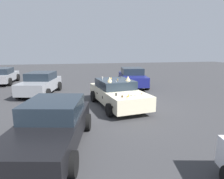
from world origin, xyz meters
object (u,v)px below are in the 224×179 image
art_car_decorated (117,93)px  parked_sedan_row_back_center (132,77)px  parked_sedan_far_right (41,83)px  parked_sedan_near_right (2,76)px  parked_sedan_behind_right (52,125)px

art_car_decorated → parked_sedan_row_back_center: size_ratio=1.09×
art_car_decorated → parked_sedan_far_right: bearing=-139.1°
art_car_decorated → parked_sedan_near_right: 11.59m
parked_sedan_near_right → parked_sedan_behind_right: (-12.15, -5.13, -0.01)m
parked_sedan_row_back_center → parked_sedan_behind_right: (-8.67, 5.29, -0.06)m
parked_sedan_near_right → parked_sedan_behind_right: 13.19m
parked_sedan_row_back_center → parked_sedan_behind_right: parked_sedan_row_back_center is taller
art_car_decorated → parked_sedan_behind_right: (-3.82, 2.93, 0.00)m
parked_sedan_far_right → parked_sedan_behind_right: bearing=22.9°
parked_sedan_near_right → parked_sedan_far_right: bearing=-141.0°
art_car_decorated → parked_sedan_near_right: size_ratio=1.15×
parked_sedan_far_right → art_car_decorated: bearing=62.2°
art_car_decorated → parked_sedan_far_right: size_ratio=1.09×
art_car_decorated → parked_sedan_row_back_center: art_car_decorated is taller
art_car_decorated → parked_sedan_row_back_center: (4.85, -2.36, 0.06)m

